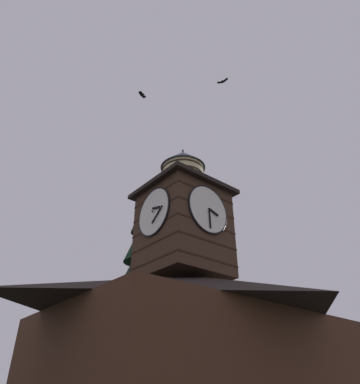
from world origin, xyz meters
TOP-DOWN VIEW (x-y plane):
  - building_main at (-1.36, -0.21)m, footprint 14.13×10.60m
  - clock_tower at (-1.32, -1.08)m, footprint 4.87×4.87m
  - pine_tree_behind at (-1.43, -5.48)m, footprint 5.15×5.15m
  - moon at (-15.27, -44.52)m, footprint 1.49×1.49m
  - flying_bird_high at (-1.02, 3.11)m, footprint 0.37×0.71m
  - flying_bird_low at (2.45, -0.44)m, footprint 0.62×0.41m

SIDE VIEW (x-z plane):
  - building_main at x=-1.36m, z-range 0.08..7.57m
  - pine_tree_behind at x=-1.43m, z-range -1.41..13.14m
  - clock_tower at x=-1.32m, z-range 6.70..15.36m
  - moon at x=-15.27m, z-range 13.42..14.92m
  - flying_bird_low at x=2.45m, z-range 18.09..18.25m
  - flying_bird_high at x=-1.02m, z-range 18.68..18.85m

